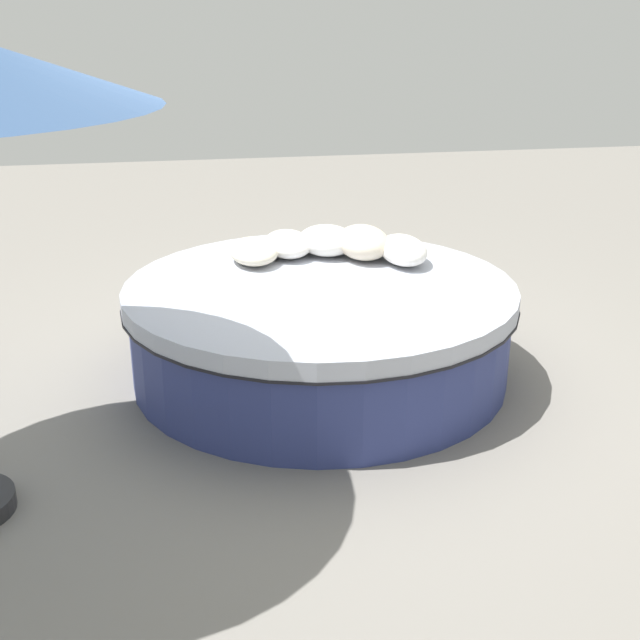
{
  "coord_description": "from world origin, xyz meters",
  "views": [
    {
      "loc": [
        4.52,
        -0.84,
        2.13
      ],
      "look_at": [
        0.0,
        0.0,
        0.36
      ],
      "focal_mm": 45.11,
      "sensor_mm": 36.0,
      "label": 1
    }
  ],
  "objects_px": {
    "round_bed": "(320,328)",
    "throw_pillow_3": "(288,244)",
    "throw_pillow_4": "(254,251)",
    "throw_pillow_2": "(327,240)",
    "throw_pillow_1": "(363,242)",
    "throw_pillow_0": "(403,250)"
  },
  "relations": [
    {
      "from": "throw_pillow_1",
      "to": "throw_pillow_4",
      "type": "distance_m",
      "value": 0.72
    },
    {
      "from": "throw_pillow_4",
      "to": "throw_pillow_2",
      "type": "bearing_deg",
      "value": 100.03
    },
    {
      "from": "throw_pillow_2",
      "to": "throw_pillow_4",
      "type": "bearing_deg",
      "value": -79.97
    },
    {
      "from": "round_bed",
      "to": "throw_pillow_3",
      "type": "distance_m",
      "value": 0.73
    },
    {
      "from": "throw_pillow_3",
      "to": "throw_pillow_4",
      "type": "height_order",
      "value": "throw_pillow_3"
    },
    {
      "from": "throw_pillow_2",
      "to": "throw_pillow_4",
      "type": "xyz_separation_m",
      "value": [
        0.09,
        -0.5,
        -0.02
      ]
    },
    {
      "from": "throw_pillow_2",
      "to": "throw_pillow_3",
      "type": "height_order",
      "value": "throw_pillow_2"
    },
    {
      "from": "throw_pillow_0",
      "to": "throw_pillow_1",
      "type": "height_order",
      "value": "throw_pillow_1"
    },
    {
      "from": "throw_pillow_0",
      "to": "throw_pillow_1",
      "type": "xyz_separation_m",
      "value": [
        -0.16,
        -0.23,
        0.02
      ]
    },
    {
      "from": "throw_pillow_0",
      "to": "throw_pillow_2",
      "type": "height_order",
      "value": "throw_pillow_2"
    },
    {
      "from": "throw_pillow_2",
      "to": "round_bed",
      "type": "bearing_deg",
      "value": -14.61
    },
    {
      "from": "round_bed",
      "to": "throw_pillow_4",
      "type": "relative_size",
      "value": 4.65
    },
    {
      "from": "round_bed",
      "to": "throw_pillow_1",
      "type": "relative_size",
      "value": 4.81
    },
    {
      "from": "round_bed",
      "to": "throw_pillow_3",
      "type": "relative_size",
      "value": 4.86
    },
    {
      "from": "round_bed",
      "to": "throw_pillow_4",
      "type": "distance_m",
      "value": 0.72
    },
    {
      "from": "throw_pillow_4",
      "to": "throw_pillow_0",
      "type": "bearing_deg",
      "value": 77.68
    },
    {
      "from": "round_bed",
      "to": "throw_pillow_3",
      "type": "height_order",
      "value": "throw_pillow_3"
    },
    {
      "from": "throw_pillow_2",
      "to": "throw_pillow_0",
      "type": "bearing_deg",
      "value": 56.46
    },
    {
      "from": "throw_pillow_3",
      "to": "throw_pillow_4",
      "type": "relative_size",
      "value": 0.96
    },
    {
      "from": "throw_pillow_2",
      "to": "throw_pillow_4",
      "type": "relative_size",
      "value": 0.89
    },
    {
      "from": "throw_pillow_2",
      "to": "throw_pillow_3",
      "type": "bearing_deg",
      "value": -93.42
    },
    {
      "from": "round_bed",
      "to": "throw_pillow_3",
      "type": "bearing_deg",
      "value": -170.54
    }
  ]
}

